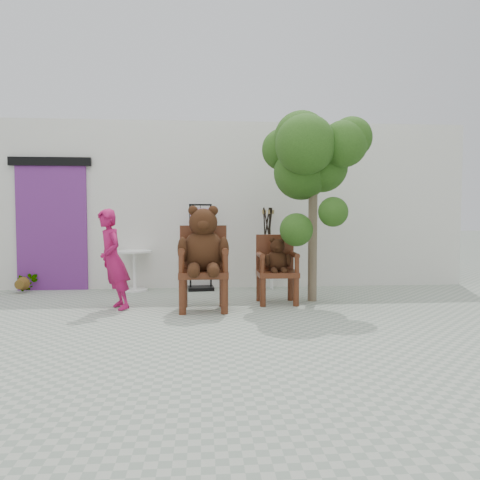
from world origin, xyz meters
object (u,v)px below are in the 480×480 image
Objects in this scene: stool_bucket at (267,253)px; cafe_table at (135,266)px; chair_big at (203,251)px; chair_small at (277,263)px; person at (113,260)px; display_stand at (201,257)px; tree at (311,157)px.

cafe_table is at bearing -179.99° from stool_bucket.
chair_big reaches higher than chair_small.
cafe_table is at bearing 150.57° from chair_small.
chair_small is 0.73× the size of person.
stool_bucket is (2.39, 1.60, -0.06)m from person.
chair_small is at bearing -52.57° from display_stand.
display_stand is (-1.14, 1.29, -0.02)m from chair_small.
cafe_table is (0.06, 1.60, -0.26)m from person.
stool_bucket is at bearing 93.74° from person.
stool_bucket is at bearing -3.99° from display_stand.
cafe_table is (-2.29, 1.29, -0.16)m from chair_small.
display_stand is 2.63m from tree.
stool_bucket is at bearing 111.22° from tree.
display_stand is at bearing 131.61° from chair_small.
chair_small is 1.72m from display_stand.
chair_big is 2.18m from tree.
chair_small is at bearing 21.93° from chair_big.
tree reaches higher than display_stand.
cafe_table is at bearing 155.89° from tree.
person is (-1.25, 0.14, -0.12)m from chair_big.
display_stand is at bearing -0.19° from cafe_table.
person is 1.62m from cafe_table.
chair_big is at bearing -92.72° from display_stand.
tree is (1.67, -1.26, 1.61)m from display_stand.
chair_small is at bearing -29.43° from cafe_table.
tree is (0.49, -1.26, 1.55)m from stool_bucket.
chair_big reaches higher than cafe_table.
display_stand is at bearing -179.81° from stool_bucket.
chair_small is 1.67m from tree.
display_stand is (-0.04, 1.73, -0.24)m from chair_big.
display_stand is 1.18m from stool_bucket.
person is 2.01m from display_stand.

